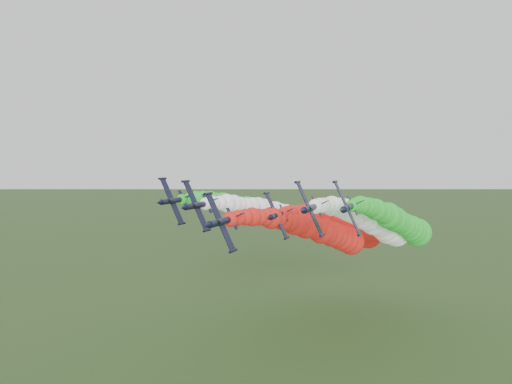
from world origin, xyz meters
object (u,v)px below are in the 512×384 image
Objects in this scene: jet_inner_right at (377,224)px; jet_outer_right at (401,223)px; jet_lead at (324,232)px; jet_trail at (348,227)px; jet_inner_left at (302,221)px; jet_outer_left at (277,217)px.

jet_outer_right reaches higher than jet_inner_right.
jet_lead is at bearing -140.56° from jet_outer_right.
jet_trail is at bearing 84.84° from jet_lead.
jet_outer_right is 20.58m from jet_trail.
jet_inner_left reaches higher than jet_lead.
jet_outer_left reaches higher than jet_inner_right.
jet_lead is 27.26m from jet_trail.
jet_outer_left is at bearing 153.74° from jet_inner_left.
jet_outer_left reaches higher than jet_lead.
jet_trail is (12.17, 13.75, -2.79)m from jet_inner_left.
jet_lead is at bearing -136.53° from jet_inner_right.
jet_lead is at bearing -95.16° from jet_trail.
jet_inner_left reaches higher than jet_trail.
jet_outer_left reaches higher than jet_inner_left.
jet_outer_left is at bearing 177.34° from jet_outer_right.
jet_inner_left is 10.27m from jet_outer_left.
jet_trail is (2.45, 27.10, -1.70)m from jet_lead.
jet_inner_right is 1.00× the size of jet_outer_left.
jet_lead is 18.17m from jet_inner_right.
jet_inner_left is 1.00× the size of jet_trail.
jet_outer_right is 1.00× the size of jet_trail.
jet_lead is 0.99× the size of jet_outer_right.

